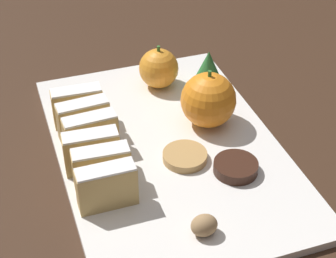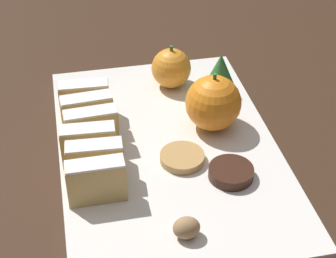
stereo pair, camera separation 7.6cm
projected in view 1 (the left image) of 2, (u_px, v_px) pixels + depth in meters
The scene contains 14 objects.
ground_plane at pixel (168, 153), 0.78m from camera, with size 6.00×6.00×0.00m, color #382316.
serving_platter at pixel (168, 150), 0.78m from camera, with size 0.30×0.45×0.01m.
stollen_slice_front at pixel (107, 187), 0.67m from camera, with size 0.07×0.03×0.06m.
stollen_slice_second at pixel (102, 168), 0.70m from camera, with size 0.07×0.03×0.06m.
stollen_slice_third at pixel (92, 151), 0.72m from camera, with size 0.07×0.03×0.06m.
stollen_slice_fourth at pixel (91, 134), 0.75m from camera, with size 0.07×0.03×0.06m.
stollen_slice_fifth at pixel (84, 120), 0.78m from camera, with size 0.07×0.03×0.06m.
stollen_slice_sixth at pixel (78, 106), 0.80m from camera, with size 0.07×0.03×0.06m.
orange_near at pixel (208, 100), 0.80m from camera, with size 0.08×0.08×0.09m.
orange_far at pixel (159, 68), 0.88m from camera, with size 0.06×0.06×0.07m.
walnut at pixel (204, 225), 0.64m from camera, with size 0.03×0.03×0.03m.
chocolate_cookie at pixel (236, 167), 0.73m from camera, with size 0.06×0.06×0.01m.
gingerbread_cookie at pixel (185, 156), 0.75m from camera, with size 0.06×0.06×0.01m.
evergreen_sprig at pixel (208, 70), 0.88m from camera, with size 0.06×0.06×0.06m.
Camera 1 is at (-0.20, -0.57, 0.50)m, focal length 60.00 mm.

